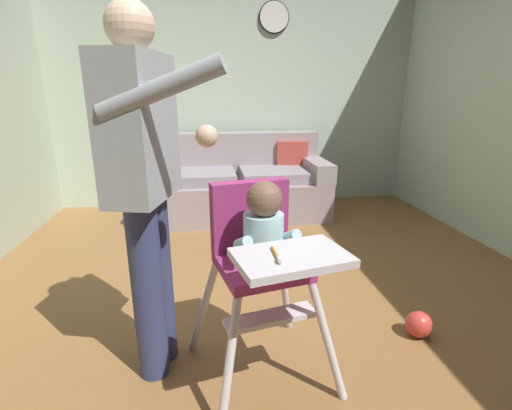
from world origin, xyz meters
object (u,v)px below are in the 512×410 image
couch (238,185)px  adult_standing (145,183)px  toy_ball (419,324)px  high_chair (262,246)px  wall_clock (274,17)px

couch → adult_standing: bearing=-14.4°
adult_standing → toy_ball: (1.38, 0.03, -0.85)m
couch → adult_standing: 2.46m
adult_standing → toy_ball: adult_standing is taller
high_chair → adult_standing: adult_standing is taller
couch → adult_standing: (-0.59, -2.31, 0.59)m
high_chair → toy_ball: (0.90, 0.16, -0.58)m
couch → toy_ball: size_ratio=13.14×
high_chair → toy_ball: bearing=87.2°
high_chair → toy_ball: size_ratio=6.66×
toy_ball → wall_clock: wall_clock is taller
couch → high_chair: high_chair is taller
wall_clock → couch: bearing=-133.9°
adult_standing → couch: bearing=89.9°
toy_ball → wall_clock: bearing=96.8°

